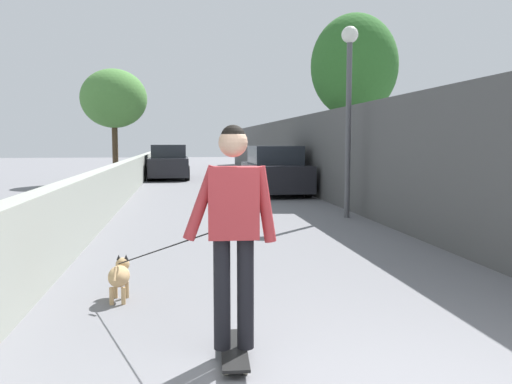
# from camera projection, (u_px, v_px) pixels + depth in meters

# --- Properties ---
(ground_plane) EXTENTS (80.00, 80.00, 0.00)m
(ground_plane) POSITION_uv_depth(u_px,v_px,m) (221.00, 194.00, 16.55)
(ground_plane) COLOR slate
(wall_left) EXTENTS (48.00, 0.30, 1.09)m
(wall_left) POSITION_uv_depth(u_px,v_px,m) (120.00, 183.00, 14.11)
(wall_left) COLOR #999E93
(wall_left) RESTS_ON ground
(fence_right) EXTENTS (48.00, 0.30, 2.54)m
(fence_right) POSITION_uv_depth(u_px,v_px,m) (327.00, 156.00, 14.88)
(fence_right) COLOR #4C4C4C
(fence_right) RESTS_ON ground
(tree_left_mid) EXTENTS (2.62, 2.62, 4.57)m
(tree_left_mid) POSITION_uv_depth(u_px,v_px,m) (114.00, 99.00, 20.59)
(tree_left_mid) COLOR #473523
(tree_left_mid) RESTS_ON ground
(tree_right_far) EXTENTS (2.65, 2.65, 5.56)m
(tree_right_far) POSITION_uv_depth(u_px,v_px,m) (354.00, 67.00, 15.77)
(tree_right_far) COLOR brown
(tree_right_far) RESTS_ON ground
(lamp_post) EXTENTS (0.36, 0.36, 4.14)m
(lamp_post) POSITION_uv_depth(u_px,v_px,m) (349.00, 87.00, 11.16)
(lamp_post) COLOR #4C4C51
(lamp_post) RESTS_ON ground
(skateboard) EXTENTS (0.81, 0.25, 0.08)m
(skateboard) POSITION_uv_depth(u_px,v_px,m) (234.00, 350.00, 3.99)
(skateboard) COLOR black
(skateboard) RESTS_ON ground
(person_skateboarder) EXTENTS (0.24, 0.71, 1.72)m
(person_skateboarder) POSITION_uv_depth(u_px,v_px,m) (233.00, 219.00, 3.89)
(person_skateboarder) COLOR black
(person_skateboarder) RESTS_ON skateboard
(dog) EXTENTS (1.93, 1.17, 1.06)m
(dog) POSITION_uv_depth(u_px,v_px,m) (120.00, 275.00, 5.44)
(dog) COLOR tan
(dog) RESTS_ON ground
(car_near) EXTENTS (4.20, 1.80, 1.54)m
(car_near) POSITION_uv_depth(u_px,v_px,m) (275.00, 171.00, 16.81)
(car_near) COLOR black
(car_near) RESTS_ON ground
(car_far) EXTENTS (4.10, 1.80, 1.54)m
(car_far) POSITION_uv_depth(u_px,v_px,m) (169.00, 163.00, 23.38)
(car_far) COLOR black
(car_far) RESTS_ON ground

